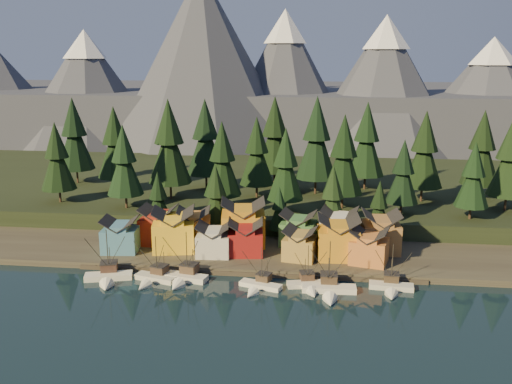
# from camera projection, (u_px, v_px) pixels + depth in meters

# --- Properties ---
(ground) EXTENTS (500.00, 500.00, 0.00)m
(ground) POSITION_uv_depth(u_px,v_px,m) (239.00, 304.00, 115.57)
(ground) COLOR black
(ground) RESTS_ON ground
(shore_strip) EXTENTS (400.00, 50.00, 1.50)m
(shore_strip) POSITION_uv_depth(u_px,v_px,m) (261.00, 239.00, 154.00)
(shore_strip) COLOR #312B23
(shore_strip) RESTS_ON ground
(hillside) EXTENTS (420.00, 100.00, 6.00)m
(hillside) POSITION_uv_depth(u_px,v_px,m) (276.00, 189.00, 201.72)
(hillside) COLOR black
(hillside) RESTS_ON ground
(dock) EXTENTS (80.00, 4.00, 1.00)m
(dock) POSITION_uv_depth(u_px,v_px,m) (249.00, 272.00, 131.38)
(dock) COLOR #453D31
(dock) RESTS_ON ground
(mountain_ridge) EXTENTS (560.00, 190.00, 90.00)m
(mountain_ridge) POSITION_uv_depth(u_px,v_px,m) (288.00, 97.00, 316.04)
(mountain_ridge) COLOR #4E5265
(mountain_ridge) RESTS_ON ground
(boat_0) EXTENTS (11.25, 11.79, 12.64)m
(boat_0) POSITION_uv_depth(u_px,v_px,m) (108.00, 271.00, 126.74)
(boat_0) COLOR silver
(boat_0) RESTS_ON ground
(boat_1) EXTENTS (10.14, 10.61, 11.24)m
(boat_1) POSITION_uv_depth(u_px,v_px,m) (153.00, 273.00, 126.23)
(boat_1) COLOR beige
(boat_1) RESTS_ON ground
(boat_2) EXTENTS (10.32, 10.93, 12.39)m
(boat_2) POSITION_uv_depth(u_px,v_px,m) (184.00, 271.00, 126.24)
(boat_2) COLOR beige
(boat_2) RESTS_ON ground
(boat_3) EXTENTS (9.89, 10.28, 10.05)m
(boat_3) POSITION_uv_depth(u_px,v_px,m) (259.00, 281.00, 122.37)
(boat_3) COLOR silver
(boat_3) RESTS_ON ground
(boat_4) EXTENTS (9.81, 10.32, 10.23)m
(boat_4) POSITION_uv_depth(u_px,v_px,m) (309.00, 280.00, 122.87)
(boat_4) COLOR beige
(boat_4) RESTS_ON ground
(boat_5) EXTENTS (11.86, 12.86, 12.25)m
(boat_5) POSITION_uv_depth(u_px,v_px,m) (330.00, 284.00, 119.91)
(boat_5) COLOR silver
(boat_5) RESTS_ON ground
(boat_6) EXTENTS (9.86, 10.60, 11.02)m
(boat_6) POSITION_uv_depth(u_px,v_px,m) (392.00, 282.00, 121.57)
(boat_6) COLOR beige
(boat_6) RESTS_ON ground
(house_front_0) EXTENTS (9.33, 8.91, 8.55)m
(house_front_0) POSITION_uv_depth(u_px,v_px,m) (120.00, 234.00, 141.24)
(house_front_0) COLOR teal
(house_front_0) RESTS_ON shore_strip
(house_front_1) EXTENTS (11.82, 11.50, 10.51)m
(house_front_1) POSITION_uv_depth(u_px,v_px,m) (174.00, 228.00, 142.05)
(house_front_1) COLOR yellow
(house_front_1) RESTS_ON shore_strip
(house_front_2) EXTENTS (8.53, 8.59, 7.88)m
(house_front_2) POSITION_uv_depth(u_px,v_px,m) (214.00, 239.00, 138.53)
(house_front_2) COLOR beige
(house_front_2) RESTS_ON shore_strip
(house_front_3) EXTENTS (9.21, 8.86, 8.51)m
(house_front_3) POSITION_uv_depth(u_px,v_px,m) (246.00, 237.00, 139.05)
(house_front_3) COLOR maroon
(house_front_3) RESTS_ON shore_strip
(house_front_4) EXTENTS (8.78, 9.26, 7.64)m
(house_front_4) POSITION_uv_depth(u_px,v_px,m) (300.00, 243.00, 136.01)
(house_front_4) COLOR olive
(house_front_4) RESTS_ON shore_strip
(house_front_5) EXTENTS (10.32, 9.48, 10.30)m
(house_front_5) POSITION_uv_depth(u_px,v_px,m) (338.00, 236.00, 136.19)
(house_front_5) COLOR #C5841B
(house_front_5) RESTS_ON shore_strip
(house_front_6) EXTENTS (10.00, 9.67, 8.30)m
(house_front_6) POSITION_uv_depth(u_px,v_px,m) (369.00, 245.00, 133.08)
(house_front_6) COLOR #BB6A30
(house_front_6) RESTS_ON shore_strip
(house_back_0) EXTENTS (8.99, 8.63, 9.71)m
(house_back_0) POSITION_uv_depth(u_px,v_px,m) (159.00, 224.00, 147.14)
(house_back_0) COLOR maroon
(house_back_0) RESTS_ON shore_strip
(house_back_1) EXTENTS (9.48, 9.56, 9.31)m
(house_back_1) POSITION_uv_depth(u_px,v_px,m) (194.00, 225.00, 146.70)
(house_back_1) COLOR #C07931
(house_back_1) RESTS_ON shore_strip
(house_back_2) EXTENTS (12.31, 11.55, 11.65)m
(house_back_2) POSITION_uv_depth(u_px,v_px,m) (243.00, 221.00, 145.97)
(house_back_2) COLOR #C3831B
(house_back_2) RESTS_ON shore_strip
(house_back_3) EXTENTS (9.75, 8.94, 8.87)m
(house_back_3) POSITION_uv_depth(u_px,v_px,m) (298.00, 228.00, 145.52)
(house_back_3) COLOR #3B6C3B
(house_back_3) RESTS_ON shore_strip
(house_back_4) EXTENTS (10.27, 9.97, 9.83)m
(house_back_4) POSITION_uv_depth(u_px,v_px,m) (339.00, 226.00, 144.97)
(house_back_4) COLOR beige
(house_back_4) RESTS_ON shore_strip
(house_back_5) EXTENTS (9.50, 9.60, 10.10)m
(house_back_5) POSITION_uv_depth(u_px,v_px,m) (381.00, 231.00, 140.76)
(house_back_5) COLOR olive
(house_back_5) RESTS_ON shore_strip
(tree_hill_0) EXTENTS (10.38, 10.38, 24.17)m
(tree_hill_0) POSITION_uv_depth(u_px,v_px,m) (57.00, 159.00, 168.41)
(tree_hill_0) COLOR #332319
(tree_hill_0) RESTS_ON hillside
(tree_hill_1) EXTENTS (11.82, 11.82, 27.53)m
(tree_hill_1) POSITION_uv_depth(u_px,v_px,m) (115.00, 145.00, 182.03)
(tree_hill_1) COLOR #332319
(tree_hill_1) RESTS_ON hillside
(tree_hill_2) EXTENTS (10.41, 10.41, 24.25)m
(tree_hill_2) POSITION_uv_depth(u_px,v_px,m) (124.00, 163.00, 161.99)
(tree_hill_2) COLOR #332319
(tree_hill_2) RESTS_ON hillside
(tree_hill_3) EXTENTS (13.13, 13.13, 30.60)m
(tree_hill_3) POSITION_uv_depth(u_px,v_px,m) (169.00, 145.00, 171.60)
(tree_hill_3) COLOR #332319
(tree_hill_3) RESTS_ON hillside
(tree_hill_4) EXTENTS (12.69, 12.69, 29.57)m
(tree_hill_4) POSITION_uv_depth(u_px,v_px,m) (205.00, 140.00, 185.28)
(tree_hill_4) COLOR #332319
(tree_hill_4) RESTS_ON hillside
(tree_hill_5) EXTENTS (10.88, 10.88, 25.34)m
(tree_hill_5) POSITION_uv_depth(u_px,v_px,m) (222.00, 162.00, 160.54)
(tree_hill_5) COLOR #332319
(tree_hill_5) RESTS_ON hillside
(tree_hill_6) EXTENTS (10.78, 10.78, 25.10)m
(tree_hill_6) POSITION_uv_depth(u_px,v_px,m) (257.00, 154.00, 174.12)
(tree_hill_6) COLOR #332319
(tree_hill_6) RESTS_ON hillside
(tree_hill_7) EXTENTS (10.31, 10.31, 24.02)m
(tree_hill_7) POSITION_uv_depth(u_px,v_px,m) (286.00, 167.00, 156.70)
(tree_hill_7) COLOR #332319
(tree_hill_7) RESTS_ON hillside
(tree_hill_8) EXTENTS (13.29, 13.29, 30.97)m
(tree_hill_8) POSITION_uv_depth(u_px,v_px,m) (317.00, 141.00, 178.04)
(tree_hill_8) COLOR #332319
(tree_hill_8) RESTS_ON hillside
(tree_hill_9) EXTENTS (11.66, 11.66, 27.15)m
(tree_hill_9) POSITION_uv_depth(u_px,v_px,m) (344.00, 158.00, 161.20)
(tree_hill_9) COLOR #332319
(tree_hill_9) RESTS_ON hillside
(tree_hill_10) EXTENTS (12.31, 12.31, 28.67)m
(tree_hill_10) POSITION_uv_depth(u_px,v_px,m) (366.00, 142.00, 184.20)
(tree_hill_10) COLOR #332319
(tree_hill_10) RESTS_ON hillside
(tree_hill_11) EXTENTS (9.04, 9.04, 21.07)m
(tree_hill_11) POSITION_uv_depth(u_px,v_px,m) (403.00, 174.00, 155.30)
(tree_hill_11) COLOR #332319
(tree_hill_11) RESTS_ON hillside
(tree_hill_12) EXTENTS (11.76, 11.76, 27.39)m
(tree_hill_12) POSITION_uv_depth(u_px,v_px,m) (424.00, 152.00, 169.00)
(tree_hill_12) COLOR #332319
(tree_hill_12) RESTS_ON hillside
(tree_hill_13) EXTENTS (9.06, 9.06, 21.10)m
(tree_hill_13) POSITION_uv_depth(u_px,v_px,m) (473.00, 177.00, 151.28)
(tree_hill_13) COLOR #332319
(tree_hill_13) RESTS_ON hillside
(tree_hill_14) EXTENTS (11.68, 11.68, 27.21)m
(tree_hill_14) POSITION_uv_depth(u_px,v_px,m) (482.00, 151.00, 172.73)
(tree_hill_14) COLOR #332319
(tree_hill_14) RESTS_ON hillside
(tree_hill_15) EXTENTS (12.90, 12.90, 30.06)m
(tree_hill_15) POSITION_uv_depth(u_px,v_px,m) (275.00, 137.00, 189.42)
(tree_hill_15) COLOR #332319
(tree_hill_15) RESTS_ON hillside
(tree_hill_16) EXTENTS (12.57, 12.57, 29.29)m
(tree_hill_16) POSITION_uv_depth(u_px,v_px,m) (74.00, 137.00, 193.54)
(tree_hill_16) COLOR #332319
(tree_hill_16) RESTS_ON hillside
(tree_hill_17) EXTENTS (11.37, 11.37, 26.48)m
(tree_hill_17) POSITION_uv_depth(u_px,v_px,m) (510.00, 160.00, 158.85)
(tree_hill_17) COLOR #332319
(tree_hill_17) RESTS_ON hillside
(tree_shore_0) EXTENTS (7.36, 7.36, 17.14)m
(tree_shore_0) POSITION_uv_depth(u_px,v_px,m) (158.00, 199.00, 154.86)
(tree_shore_0) COLOR #332319
(tree_shore_0) RESTS_ON shore_strip
(tree_shore_1) EXTENTS (8.25, 8.25, 19.22)m
(tree_shore_1) POSITION_uv_depth(u_px,v_px,m) (216.00, 197.00, 152.74)
(tree_shore_1) COLOR #332319
(tree_shore_1) RESTS_ON shore_strip
(tree_shore_2) EXTENTS (5.96, 5.96, 13.88)m
(tree_shore_2) POSITION_uv_depth(u_px,v_px,m) (279.00, 210.00, 151.46)
(tree_shore_2) COLOR #332319
(tree_shore_2) RESTS_ON shore_strip
(tree_shore_3) EXTENTS (8.56, 8.56, 19.95)m
(tree_shore_3) POSITION_uv_depth(u_px,v_px,m) (333.00, 199.00, 149.06)
(tree_shore_3) COLOR #332319
(tree_shore_3) RESTS_ON shore_strip
(tree_shore_4) EXTENTS (6.96, 6.96, 16.21)m
(tree_shore_4) POSITION_uv_depth(u_px,v_px,m) (379.00, 208.00, 148.15)
(tree_shore_4) COLOR #332319
(tree_shore_4) RESTS_ON shore_strip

